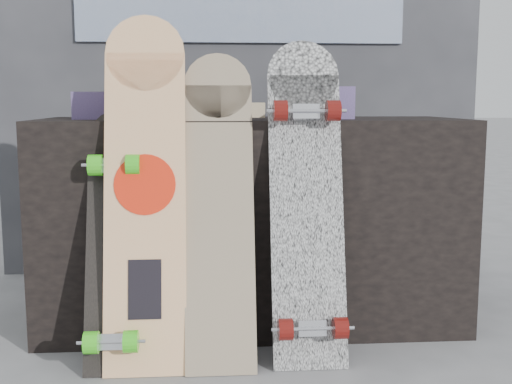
{
  "coord_description": "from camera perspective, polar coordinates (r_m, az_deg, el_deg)",
  "views": [
    {
      "loc": [
        -0.17,
        -1.97,
        0.87
      ],
      "look_at": [
        -0.01,
        0.2,
        0.56
      ],
      "focal_mm": 45.0,
      "sensor_mm": 36.0,
      "label": 1
    }
  ],
  "objects": [
    {
      "name": "longboard_geisha",
      "position": [
        2.13,
        -9.83,
        1.09
      ],
      "size": [
        0.26,
        0.31,
        1.16
      ],
      "rotation": [
        -0.25,
        0.0,
        0.0
      ],
      "color": "beige",
      "rests_on": "ground"
    },
    {
      "name": "booth",
      "position": [
        3.33,
        -1.39,
        12.14
      ],
      "size": [
        2.4,
        0.22,
        2.2
      ],
      "color": "#323237",
      "rests_on": "ground"
    },
    {
      "name": "merch_box_small",
      "position": [
        2.47,
        6.85,
        7.88
      ],
      "size": [
        0.14,
        0.14,
        0.12
      ],
      "primitive_type": "cube",
      "color": "#443164",
      "rests_on": "vendor_table"
    },
    {
      "name": "vendor_table",
      "position": [
        2.52,
        -0.35,
        -2.57
      ],
      "size": [
        1.6,
        0.6,
        0.8
      ],
      "primitive_type": "cube",
      "color": "black",
      "rests_on": "ground"
    },
    {
      "name": "ground",
      "position": [
        2.16,
        0.61,
        -15.56
      ],
      "size": [
        60.0,
        60.0,
        0.0
      ],
      "primitive_type": "plane",
      "color": "slate",
      "rests_on": "ground"
    },
    {
      "name": "skateboard_dark",
      "position": [
        2.15,
        -12.41,
        -3.85
      ],
      "size": [
        0.19,
        0.35,
        0.84
      ],
      "rotation": [
        -0.33,
        0.0,
        0.0
      ],
      "color": "black",
      "rests_on": "ground"
    },
    {
      "name": "merch_box_flat",
      "position": [
        2.66,
        -1.65,
        7.3
      ],
      "size": [
        0.22,
        0.1,
        0.06
      ],
      "primitive_type": "cube",
      "color": "#D1B78C",
      "rests_on": "vendor_table"
    },
    {
      "name": "longboard_celtic",
      "position": [
        2.13,
        -3.31,
        -0.54
      ],
      "size": [
        0.23,
        0.32,
        1.03
      ],
      "rotation": [
        -0.29,
        0.0,
        0.0
      ],
      "color": "beige",
      "rests_on": "ground"
    },
    {
      "name": "longboard_cascadia",
      "position": [
        2.14,
        4.53,
        -0.28
      ],
      "size": [
        0.25,
        0.35,
        1.08
      ],
      "rotation": [
        -0.26,
        0.0,
        0.0
      ],
      "color": "white",
      "rests_on": "ground"
    },
    {
      "name": "merch_box_purple",
      "position": [
        2.46,
        -13.76,
        7.47
      ],
      "size": [
        0.18,
        0.12,
        0.1
      ],
      "primitive_type": "cube",
      "color": "#443164",
      "rests_on": "vendor_table"
    }
  ]
}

